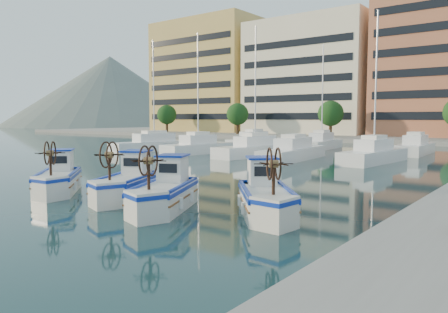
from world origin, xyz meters
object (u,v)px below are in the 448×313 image
at_px(fishing_boat_a, 58,178).
at_px(fishing_boat_c, 165,191).
at_px(fishing_boat_b, 128,182).
at_px(fishing_boat_d, 265,195).

xyz_separation_m(fishing_boat_a, fishing_boat_c, (6.65, 0.30, 0.02)).
relative_size(fishing_boat_b, fishing_boat_d, 1.05).
xyz_separation_m(fishing_boat_b, fishing_boat_d, (6.38, 0.82, -0.00)).
xyz_separation_m(fishing_boat_a, fishing_boat_d, (10.15, 1.77, 0.02)).
relative_size(fishing_boat_a, fishing_boat_b, 0.92).
bearing_deg(fishing_boat_a, fishing_boat_d, -38.32).
height_order(fishing_boat_a, fishing_boat_c, fishing_boat_c).
distance_m(fishing_boat_b, fishing_boat_d, 6.43).
bearing_deg(fishing_boat_c, fishing_boat_d, -3.72).
height_order(fishing_boat_b, fishing_boat_d, fishing_boat_b).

